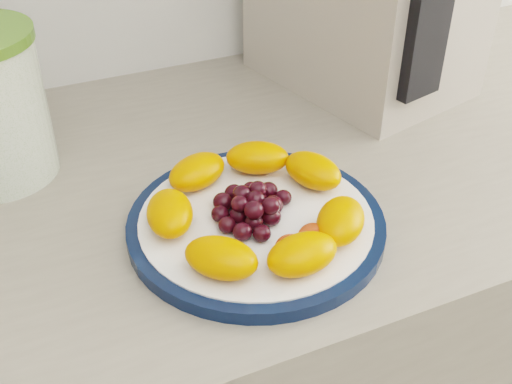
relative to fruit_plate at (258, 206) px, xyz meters
name	(u,v)px	position (x,y,z in m)	size (l,w,h in m)	color
counter	(265,383)	(0.07, 0.13, -0.48)	(3.50, 0.60, 0.90)	gray
plate_rim	(256,224)	(0.00, 0.00, -0.03)	(0.27, 0.27, 0.01)	#091734
plate_face	(256,224)	(0.00, 0.00, -0.02)	(0.25, 0.25, 0.02)	white
fruit_plate	(258,206)	(0.00, 0.00, 0.00)	(0.24, 0.23, 0.03)	#E16600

